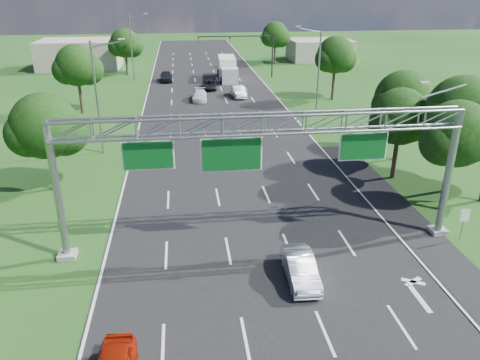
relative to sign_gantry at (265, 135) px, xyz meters
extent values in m
plane|color=#1A4514|center=(-0.33, 18.00, -6.89)|extent=(220.00, 220.00, 0.00)
cube|color=black|center=(-0.33, 18.00, -6.89)|extent=(18.00, 180.00, 0.02)
cube|color=black|center=(9.87, 2.00, -6.89)|extent=(3.00, 30.00, 0.02)
cube|color=gray|center=(11.17, 0.00, -6.74)|extent=(1.00, 1.00, 0.30)
cylinder|color=gray|center=(11.17, 0.00, -2.89)|extent=(0.44, 0.44, 8.00)
cube|color=gray|center=(-11.33, 0.00, -6.74)|extent=(1.00, 1.00, 0.30)
cylinder|color=gray|center=(-11.33, 0.00, -2.89)|extent=(0.40, 0.40, 8.00)
cylinder|color=gray|center=(9.97, 0.00, 2.11)|extent=(2.54, 0.12, 0.79)
cube|color=beige|center=(8.77, 0.00, 2.61)|extent=(0.50, 0.22, 0.12)
cube|color=white|center=(-6.33, -0.02, -0.89)|extent=(2.80, 0.05, 1.70)
cube|color=#0A501A|center=(-6.33, -0.08, -0.89)|extent=(2.62, 0.05, 1.52)
cube|color=white|center=(-1.83, -0.02, -1.04)|extent=(3.40, 0.05, 2.00)
cube|color=#0A501A|center=(-1.83, -0.08, -1.04)|extent=(3.22, 0.05, 1.82)
cube|color=white|center=(5.67, -0.02, -0.89)|extent=(2.80, 0.05, 1.70)
cube|color=#0A501A|center=(5.67, -0.08, -0.89)|extent=(2.62, 0.05, 1.52)
cylinder|color=gray|center=(12.07, -1.00, -5.89)|extent=(0.06, 0.06, 2.00)
cube|color=white|center=(12.07, -1.03, -5.19)|extent=(0.60, 0.04, 0.80)
cylinder|color=black|center=(10.67, 53.00, -3.39)|extent=(0.24, 0.24, 7.00)
cylinder|color=black|center=(4.67, 53.00, -0.29)|extent=(12.00, 0.18, 0.18)
imported|color=black|center=(-1.33, 53.00, -0.84)|extent=(0.18, 0.22, 1.10)
imported|color=black|center=(3.67, 53.00, -0.84)|extent=(0.18, 0.22, 1.10)
imported|color=black|center=(8.67, 53.00, -0.84)|extent=(0.18, 0.22, 1.10)
cylinder|color=gray|center=(-11.83, 18.00, -1.89)|extent=(0.20, 0.20, 10.00)
cylinder|color=gray|center=(-10.53, 18.00, 2.81)|extent=(2.78, 0.12, 0.60)
cube|color=beige|center=(-9.23, 18.00, 3.21)|extent=(0.55, 0.22, 0.12)
cylinder|color=gray|center=(-11.83, 53.00, -1.89)|extent=(0.20, 0.20, 10.00)
cylinder|color=gray|center=(-10.53, 53.00, 2.81)|extent=(2.78, 0.12, 0.60)
cube|color=beige|center=(-9.23, 53.00, 3.21)|extent=(0.55, 0.22, 0.12)
cylinder|color=gray|center=(11.17, 28.00, -1.89)|extent=(0.20, 0.20, 10.00)
cylinder|color=gray|center=(9.87, 28.00, 2.81)|extent=(2.78, 0.12, 0.60)
cube|color=beige|center=(8.57, 28.00, 3.21)|extent=(0.55, 0.22, 0.12)
cylinder|color=#2D2116|center=(13.17, 3.00, -5.02)|extent=(0.36, 0.36, 3.74)
sphere|color=black|center=(13.17, 3.00, -1.39)|extent=(4.40, 4.40, 4.40)
sphere|color=black|center=(14.27, 3.40, -1.94)|extent=(3.30, 3.30, 3.30)
sphere|color=black|center=(12.18, 2.70, -1.83)|extent=(3.08, 3.08, 3.08)
cylinder|color=#2D2116|center=(15.17, 6.00, -4.80)|extent=(0.36, 0.36, 4.18)
sphere|color=black|center=(15.17, 6.00, -0.71)|extent=(5.00, 5.00, 5.00)
sphere|color=black|center=(16.42, 6.40, -1.34)|extent=(3.75, 3.75, 3.75)
sphere|color=black|center=(14.04, 5.70, -1.21)|extent=(3.50, 3.50, 3.50)
cylinder|color=#2D2116|center=(12.17, 9.00, -5.24)|extent=(0.36, 0.36, 3.30)
sphere|color=black|center=(12.17, 9.00, -1.83)|extent=(4.40, 4.40, 4.40)
sphere|color=black|center=(13.27, 9.40, -2.38)|extent=(3.30, 3.30, 3.30)
sphere|color=black|center=(11.18, 8.70, -2.27)|extent=(3.08, 3.08, 3.08)
cylinder|color=#2D2116|center=(14.17, 13.00, -5.13)|extent=(0.36, 0.36, 3.52)
sphere|color=black|center=(14.17, 13.00, -1.45)|extent=(4.80, 4.80, 4.80)
sphere|color=black|center=(15.37, 13.40, -2.05)|extent=(3.60, 3.60, 3.60)
sphere|color=black|center=(13.09, 12.70, -1.93)|extent=(3.36, 3.36, 3.36)
cylinder|color=#2D2116|center=(-14.33, 10.00, -5.35)|extent=(0.36, 0.36, 3.08)
sphere|color=black|center=(-14.33, 10.00, -1.89)|extent=(4.80, 4.80, 4.80)
sphere|color=black|center=(-13.13, 10.40, -2.49)|extent=(3.60, 3.60, 3.60)
sphere|color=black|center=(-15.41, 9.70, -2.37)|extent=(3.36, 3.36, 3.36)
cylinder|color=#2D2116|center=(-16.33, 33.00, -5.02)|extent=(0.36, 0.36, 3.74)
sphere|color=black|center=(-16.33, 33.00, -1.23)|extent=(4.80, 4.80, 4.80)
sphere|color=black|center=(-15.13, 33.40, -1.83)|extent=(3.60, 3.60, 3.60)
sphere|color=black|center=(-17.41, 32.70, -1.71)|extent=(3.36, 3.36, 3.36)
cylinder|color=#2D2116|center=(-13.33, 58.00, -5.24)|extent=(0.36, 0.36, 3.30)
sphere|color=black|center=(-13.33, 58.00, -1.67)|extent=(4.80, 4.80, 4.80)
sphere|color=black|center=(-12.13, 58.40, -2.27)|extent=(3.60, 3.60, 3.60)
sphere|color=black|center=(-14.41, 57.70, -2.15)|extent=(3.36, 3.36, 3.36)
cylinder|color=#2D2116|center=(15.67, 36.00, -4.91)|extent=(0.36, 0.36, 3.96)
sphere|color=black|center=(15.67, 36.00, -1.01)|extent=(4.80, 4.80, 4.80)
sphere|color=black|center=(16.87, 36.40, -1.61)|extent=(3.60, 3.60, 3.60)
sphere|color=black|center=(14.59, 35.70, -1.49)|extent=(3.36, 3.36, 3.36)
cylinder|color=#2D2116|center=(13.67, 66.00, -5.13)|extent=(0.36, 0.36, 3.52)
sphere|color=black|center=(13.67, 66.00, -1.45)|extent=(4.80, 4.80, 4.80)
sphere|color=black|center=(14.87, 66.40, -2.05)|extent=(3.60, 3.60, 3.60)
sphere|color=black|center=(12.59, 65.70, -1.93)|extent=(3.36, 3.36, 3.36)
cube|color=gray|center=(-22.33, 66.00, -4.39)|extent=(14.00, 10.00, 5.00)
cube|color=gray|center=(23.67, 70.00, -4.89)|extent=(12.00, 9.00, 4.00)
imported|color=silver|center=(1.34, -3.80, -6.20)|extent=(1.58, 4.24, 1.39)
imported|color=silver|center=(-2.01, 37.70, -6.22)|extent=(2.13, 4.71, 1.34)
imported|color=black|center=(-0.28, 44.58, -6.25)|extent=(2.44, 4.75, 1.28)
imported|color=black|center=(-6.67, 51.37, -6.11)|extent=(2.07, 4.70, 1.57)
imported|color=silver|center=(3.34, 39.06, -6.16)|extent=(1.92, 4.57, 1.47)
cube|color=white|center=(3.16, 52.84, -5.09)|extent=(2.94, 6.67, 3.27)
cube|color=silver|center=(3.16, 48.26, -5.69)|extent=(2.62, 2.52, 2.40)
cylinder|color=black|center=(1.96, 48.48, -6.35)|extent=(0.38, 1.09, 1.09)
cylinder|color=black|center=(4.36, 48.48, -6.35)|extent=(0.38, 1.09, 1.09)
cylinder|color=black|center=(1.96, 55.02, -6.35)|extent=(0.38, 1.09, 1.09)
cylinder|color=black|center=(4.36, 55.02, -6.35)|extent=(0.38, 1.09, 1.09)
camera|label=1|loc=(-4.40, -24.02, 7.65)|focal=35.00mm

